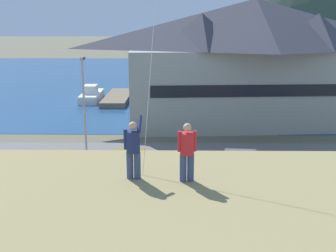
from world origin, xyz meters
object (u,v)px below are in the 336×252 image
parked_car_mid_row_far (239,164)px  parked_car_mid_row_near (324,169)px  parking_light_pole (84,103)px  person_kite_flyer (133,148)px  parked_car_back_row_left (329,213)px  parked_car_corner_spot (52,166)px  moored_boat_wharfside (92,95)px  parked_car_mid_row_center (96,207)px  wharf_dock (118,98)px  parked_car_front_row_end (132,164)px  harbor_lodge (254,58)px  parked_car_front_row_silver (222,210)px  moored_boat_outer_mooring (143,97)px  person_companion (187,150)px

parked_car_mid_row_far → parked_car_mid_row_near: (5.35, -0.79, 0.00)m
parking_light_pole → person_kite_flyer: bearing=-73.2°
parked_car_back_row_left → parking_light_pole: (-14.36, 10.75, 3.45)m
parked_car_corner_spot → parked_car_mid_row_near: (17.81, -0.37, 0.00)m
moored_boat_wharfside → parked_car_corner_spot: moored_boat_wharfside is taller
moored_boat_wharfside → parked_car_mid_row_center: size_ratio=1.76×
wharf_dock → parked_car_front_row_end: parked_car_front_row_end is taller
moored_boat_wharfside → parked_car_front_row_end: (8.36, -28.38, 0.34)m
wharf_dock → parked_car_mid_row_far: parked_car_mid_row_far is taller
harbor_lodge → parking_light_pole: 19.60m
harbor_lodge → parked_car_front_row_silver: bearing=-103.9°
parked_car_mid_row_near → parked_car_mid_row_center: same height
parked_car_mid_row_far → parked_car_mid_row_center: (-8.39, -6.50, 0.00)m
parked_car_mid_row_near → person_kite_flyer: 18.27m
harbor_lodge → parked_car_front_row_end: bearing=-123.9°
harbor_lodge → parked_car_mid_row_center: 26.47m
moored_boat_outer_mooring → parked_car_corner_spot: bearing=-98.1°
wharf_dock → parked_car_corner_spot: 29.12m
parked_car_mid_row_far → parked_car_back_row_left: size_ratio=1.00×
parked_car_front_row_silver → person_companion: (-2.07, -7.67, 5.62)m
harbor_lodge → parked_car_front_row_silver: (-5.74, -23.12, -5.65)m
parked_car_corner_spot → person_companion: person_companion is taller
parked_car_mid_row_near → parked_car_mid_row_center: 14.87m
wharf_dock → parked_car_corner_spot: parked_car_corner_spot is taller
wharf_dock → person_kite_flyer: (6.43, -43.00, 6.35)m
parked_car_front_row_end → parking_light_pole: (-3.84, 3.69, 3.45)m
moored_boat_outer_mooring → parked_car_mid_row_near: bearing=-63.9°
parked_car_mid_row_center → parked_car_corner_spot: bearing=123.8°
parked_car_mid_row_center → person_companion: bearing=-61.2°
parked_car_mid_row_far → parked_car_back_row_left: bearing=-64.7°
parked_car_mid_row_center → person_companion: person_companion is taller
moored_boat_wharfside → parked_car_front_row_silver: bearing=-68.9°
wharf_dock → person_kite_flyer: 43.94m
parked_car_corner_spot → moored_boat_wharfside: bearing=96.1°
moored_boat_outer_mooring → parked_car_mid_row_center: moored_boat_outer_mooring is taller
parked_car_corner_spot → parked_car_front_row_silver: same height
parked_car_corner_spot → moored_boat_outer_mooring: bearing=81.9°
parking_light_pole → person_kite_flyer: 18.90m
parked_car_corner_spot → parking_light_pole: size_ratio=0.56×
wharf_dock → person_companion: (8.00, -43.17, 6.33)m
wharf_dock → parked_car_front_row_end: size_ratio=2.72×
parked_car_mid_row_near → parked_car_front_row_silver: same height
moored_boat_outer_mooring → parked_car_corner_spot: 28.13m
harbor_lodge → parked_car_back_row_left: harbor_lodge is taller
parked_car_mid_row_center → parking_light_pole: bearing=104.5°
harbor_lodge → parked_car_corner_spot: size_ratio=6.33×
parked_car_back_row_left → parking_light_pole: 18.27m
parked_car_front_row_end → parked_car_mid_row_near: size_ratio=1.00×
parked_car_mid_row_near → parked_car_front_row_silver: size_ratio=0.99×
parking_light_pole → moored_boat_outer_mooring: bearing=83.9°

